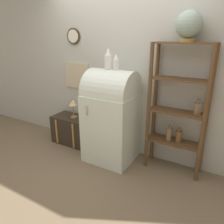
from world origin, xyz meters
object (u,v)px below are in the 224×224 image
at_px(vase_left, 108,59).
at_px(globe, 189,25).
at_px(refrigerator, 112,115).
at_px(desk_lamp, 73,104).
at_px(vase_center, 116,62).
at_px(suitcase_trunk, 72,129).

bearing_deg(vase_left, globe, 10.11).
relative_size(refrigerator, globe, 3.91).
bearing_deg(desk_lamp, vase_left, -7.77).
height_order(refrigerator, vase_center, vase_center).
bearing_deg(vase_left, refrigerator, 4.93).
height_order(suitcase_trunk, desk_lamp, desk_lamp).
xyz_separation_m(vase_left, desk_lamp, (-0.75, 0.10, -0.78)).
height_order(suitcase_trunk, vase_left, vase_left).
height_order(globe, vase_left, globe).
relative_size(globe, vase_center, 1.63).
bearing_deg(vase_left, desk_lamp, 172.23).
xyz_separation_m(refrigerator, desk_lamp, (-0.80, 0.10, 0.01)).
distance_m(vase_left, desk_lamp, 1.08).
xyz_separation_m(refrigerator, vase_left, (-0.05, -0.00, 0.79)).
bearing_deg(suitcase_trunk, vase_left, -7.16).
bearing_deg(desk_lamp, globe, 2.35).
relative_size(suitcase_trunk, globe, 1.89).
relative_size(refrigerator, suitcase_trunk, 2.07).
distance_m(globe, desk_lamp, 2.09).
distance_m(globe, vase_center, 0.98).
distance_m(refrigerator, vase_center, 0.75).
xyz_separation_m(suitcase_trunk, desk_lamp, (0.05, 0.00, 0.47)).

